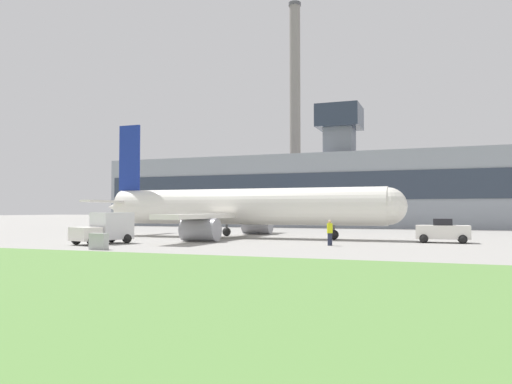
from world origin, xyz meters
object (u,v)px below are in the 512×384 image
Objects in this scene: pushback_tug at (443,232)px; baggage_truck at (106,229)px; ground_crew_person at (330,232)px; airplane at (238,208)px.

pushback_tug is 0.83× the size of baggage_truck.
baggage_truck reaches higher than ground_crew_person.
ground_crew_person is at bearing 13.56° from baggage_truck.
baggage_truck is at bearing -166.44° from ground_crew_person.
airplane is 7.32× the size of pushback_tug.
baggage_truck is at bearing -118.26° from airplane.
airplane reaches higher than pushback_tug.
pushback_tug is (17.35, -1.16, -1.89)m from airplane.
airplane is at bearing 176.17° from pushback_tug.
airplane is 16.09× the size of ground_crew_person.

